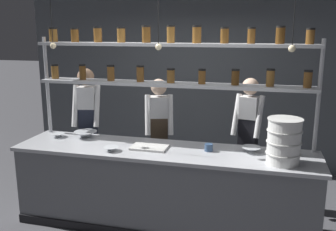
# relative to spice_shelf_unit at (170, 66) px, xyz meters

# --- Properties ---
(ground_plane) EXTENTS (40.00, 40.00, 0.00)m
(ground_plane) POSITION_rel_spice_shelf_unit_xyz_m (0.01, -0.33, -1.81)
(ground_plane) COLOR #4C4C51
(back_wall) EXTENTS (5.77, 0.12, 2.87)m
(back_wall) POSITION_rel_spice_shelf_unit_xyz_m (0.01, 1.85, -0.37)
(back_wall) COLOR #4C5156
(back_wall) RESTS_ON ground_plane
(prep_counter) EXTENTS (3.37, 0.76, 0.92)m
(prep_counter) POSITION_rel_spice_shelf_unit_xyz_m (0.01, -0.33, -1.35)
(prep_counter) COLOR slate
(prep_counter) RESTS_ON ground_plane
(spice_shelf_unit) EXTENTS (3.26, 0.28, 2.26)m
(spice_shelf_unit) POSITION_rel_spice_shelf_unit_xyz_m (0.00, 0.00, 0.00)
(spice_shelf_unit) COLOR #B7BABF
(spice_shelf_unit) RESTS_ON ground_plane
(chef_left) EXTENTS (0.40, 0.33, 1.72)m
(chef_left) POSITION_rel_spice_shelf_unit_xyz_m (-1.21, 0.29, -0.81)
(chef_left) COLOR black
(chef_left) RESTS_ON ground_plane
(chef_center) EXTENTS (0.41, 0.34, 1.61)m
(chef_center) POSITION_rel_spice_shelf_unit_xyz_m (-0.24, 0.37, -0.89)
(chef_center) COLOR black
(chef_center) RESTS_ON ground_plane
(chef_right) EXTENTS (0.41, 0.33, 1.64)m
(chef_right) POSITION_rel_spice_shelf_unit_xyz_m (0.89, 0.51, -0.87)
(chef_right) COLOR black
(chef_right) RESTS_ON ground_plane
(container_stack) EXTENTS (0.34, 0.34, 0.46)m
(container_stack) POSITION_rel_spice_shelf_unit_xyz_m (1.27, -0.47, -0.66)
(container_stack) COLOR white
(container_stack) RESTS_ON prep_counter
(cutting_board) EXTENTS (0.40, 0.26, 0.02)m
(cutting_board) POSITION_rel_spice_shelf_unit_xyz_m (-0.15, -0.34, -0.87)
(cutting_board) COLOR silver
(cutting_board) RESTS_ON prep_counter
(prep_bowl_near_left) EXTENTS (0.28, 0.28, 0.08)m
(prep_bowl_near_left) POSITION_rel_spice_shelf_unit_xyz_m (-1.04, -0.12, -0.85)
(prep_bowl_near_left) COLOR #B2B7BC
(prep_bowl_near_left) RESTS_ON prep_counter
(prep_bowl_center_front) EXTENTS (0.22, 0.22, 0.06)m
(prep_bowl_center_front) POSITION_rel_spice_shelf_unit_xyz_m (0.95, -0.19, -0.86)
(prep_bowl_center_front) COLOR #B2B7BC
(prep_bowl_center_front) RESTS_ON prep_counter
(prep_bowl_center_back) EXTENTS (0.17, 0.17, 0.05)m
(prep_bowl_center_back) POSITION_rel_spice_shelf_unit_xyz_m (-1.38, -0.19, -0.86)
(prep_bowl_center_back) COLOR silver
(prep_bowl_center_back) RESTS_ON prep_counter
(prep_bowl_near_right) EXTENTS (0.17, 0.17, 0.05)m
(prep_bowl_near_right) POSITION_rel_spice_shelf_unit_xyz_m (-0.53, -0.53, -0.86)
(prep_bowl_near_right) COLOR silver
(prep_bowl_near_right) RESTS_ON prep_counter
(serving_cup_front) EXTENTS (0.09, 0.09, 0.08)m
(serving_cup_front) POSITION_rel_spice_shelf_unit_xyz_m (0.50, -0.27, -0.85)
(serving_cup_front) COLOR #334C70
(serving_cup_front) RESTS_ON prep_counter
(pendant_light_row) EXTENTS (2.64, 0.07, 0.81)m
(pendant_light_row) POSITION_rel_spice_shelf_unit_xyz_m (-0.01, -0.33, 0.28)
(pendant_light_row) COLOR black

